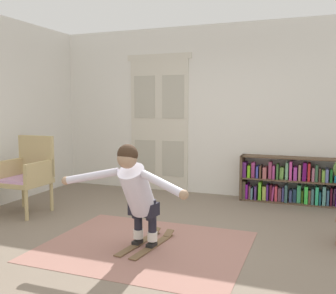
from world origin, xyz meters
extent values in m
plane|color=#7A6A5A|center=(0.00, 0.00, 0.00)|extent=(7.20, 7.20, 0.00)
cube|color=silver|center=(0.00, 2.60, 1.45)|extent=(6.00, 0.10, 2.90)
cube|color=beige|center=(-1.36, 2.54, 1.18)|extent=(0.55, 0.04, 2.35)
cube|color=#B3AE9D|center=(-1.36, 2.52, 1.69)|extent=(0.41, 0.01, 0.76)
cube|color=#B3AE9D|center=(-1.36, 2.52, 0.59)|extent=(0.41, 0.01, 0.64)
cube|color=beige|center=(-0.81, 2.54, 1.18)|extent=(0.55, 0.04, 2.35)
cube|color=#B3AE9D|center=(-0.81, 2.52, 1.69)|extent=(0.41, 0.01, 0.76)
cube|color=#B3AE9D|center=(-0.81, 2.52, 0.59)|extent=(0.41, 0.01, 0.64)
cube|color=beige|center=(-1.08, 2.54, 2.40)|extent=(1.22, 0.04, 0.10)
cube|color=#9F6E62|center=(-0.15, -0.16, 0.00)|extent=(2.19, 1.78, 0.01)
cube|color=brown|center=(0.46, 2.39, 0.37)|extent=(0.04, 0.30, 0.73)
cube|color=brown|center=(1.31, 2.39, 0.01)|extent=(1.71, 0.30, 0.02)
cube|color=brown|center=(1.31, 2.39, 0.37)|extent=(1.71, 0.30, 0.02)
cube|color=brown|center=(1.31, 2.39, 0.72)|extent=(1.71, 0.30, 0.02)
cube|color=brown|center=(0.50, 2.39, 0.16)|extent=(0.05, 0.19, 0.29)
cube|color=#851A99|center=(0.55, 2.41, 0.14)|extent=(0.04, 0.23, 0.24)
cube|color=brown|center=(0.60, 2.38, 0.12)|extent=(0.03, 0.15, 0.21)
cube|color=slate|center=(0.63, 2.38, 0.11)|extent=(0.03, 0.19, 0.19)
cube|color=#4C2D6C|center=(0.69, 2.38, 0.13)|extent=(0.04, 0.22, 0.22)
cube|color=#63D12B|center=(0.76, 2.39, 0.17)|extent=(0.05, 0.21, 0.29)
cube|color=#B3BD52|center=(0.83, 2.38, 0.13)|extent=(0.06, 0.14, 0.22)
cube|color=#50217B|center=(0.88, 2.40, 0.15)|extent=(0.03, 0.19, 0.26)
cube|color=maroon|center=(0.93, 2.41, 0.14)|extent=(0.04, 0.16, 0.25)
cube|color=#9F3475|center=(0.96, 2.41, 0.14)|extent=(0.04, 0.23, 0.24)
cube|color=#D64052|center=(1.01, 2.40, 0.14)|extent=(0.04, 0.20, 0.24)
cube|color=brown|center=(1.07, 2.40, 0.13)|extent=(0.05, 0.16, 0.21)
cube|color=#444288|center=(1.12, 2.40, 0.13)|extent=(0.03, 0.16, 0.23)
cube|color=#385F5D|center=(1.17, 2.38, 0.16)|extent=(0.04, 0.23, 0.28)
cube|color=#3D487A|center=(1.23, 2.40, 0.12)|extent=(0.04, 0.17, 0.19)
cube|color=#1C354D|center=(1.29, 2.40, 0.12)|extent=(0.05, 0.14, 0.21)
cube|color=#3AA161|center=(1.36, 2.40, 0.16)|extent=(0.06, 0.16, 0.28)
cube|color=#2F4F11|center=(1.41, 2.41, 0.12)|extent=(0.03, 0.17, 0.19)
cube|color=green|center=(1.46, 2.37, 0.15)|extent=(0.05, 0.18, 0.27)
cube|color=#B16F5C|center=(1.51, 2.40, 0.12)|extent=(0.03, 0.15, 0.21)
cube|color=#3A6568|center=(1.56, 2.39, 0.14)|extent=(0.04, 0.23, 0.25)
cube|color=#2EB679|center=(1.62, 2.39, 0.16)|extent=(0.05, 0.23, 0.28)
cube|color=#195264|center=(1.66, 2.38, 0.12)|extent=(0.03, 0.19, 0.20)
cube|color=#589791|center=(1.72, 2.37, 0.16)|extent=(0.05, 0.18, 0.29)
cube|color=#3B6587|center=(1.78, 2.38, 0.14)|extent=(0.03, 0.15, 0.23)
cube|color=#4E1425|center=(1.82, 2.41, 0.15)|extent=(0.03, 0.21, 0.27)
cube|color=#503451|center=(1.86, 2.41, 0.15)|extent=(0.04, 0.15, 0.27)
cube|color=#65277C|center=(0.51, 2.38, 0.50)|extent=(0.06, 0.20, 0.25)
cube|color=#70C51E|center=(0.58, 2.37, 0.47)|extent=(0.04, 0.21, 0.20)
cube|color=#A83A7F|center=(0.64, 2.39, 0.50)|extent=(0.05, 0.15, 0.25)
cube|color=#3F47AD|center=(0.71, 2.40, 0.47)|extent=(0.03, 0.24, 0.19)
cube|color=brown|center=(0.76, 2.39, 0.48)|extent=(0.03, 0.23, 0.20)
cube|color=#AF5C5E|center=(0.83, 2.39, 0.47)|extent=(0.06, 0.24, 0.18)
cube|color=#9D3E65|center=(0.91, 2.37, 0.51)|extent=(0.05, 0.15, 0.27)
cube|color=#B5418A|center=(0.97, 2.38, 0.48)|extent=(0.04, 0.19, 0.22)
cube|color=#386A30|center=(1.03, 2.38, 0.50)|extent=(0.03, 0.21, 0.24)
cube|color=#77B14E|center=(1.09, 2.41, 0.47)|extent=(0.06, 0.17, 0.19)
cube|color=#75BE89|center=(1.16, 2.39, 0.51)|extent=(0.04, 0.14, 0.27)
cube|color=#D6439F|center=(1.22, 2.41, 0.52)|extent=(0.04, 0.23, 0.30)
cube|color=#A4389D|center=(1.29, 2.39, 0.48)|extent=(0.05, 0.21, 0.21)
cube|color=#9B7B60|center=(1.36, 2.38, 0.50)|extent=(0.04, 0.16, 0.25)
cube|color=#640F63|center=(1.43, 2.39, 0.52)|extent=(0.07, 0.18, 0.29)
cube|color=red|center=(1.49, 2.39, 0.51)|extent=(0.04, 0.23, 0.28)
cube|color=#A8657C|center=(1.55, 2.40, 0.48)|extent=(0.04, 0.20, 0.21)
cube|color=#335C3E|center=(1.60, 2.38, 0.50)|extent=(0.04, 0.16, 0.26)
cube|color=#50352B|center=(1.65, 2.37, 0.48)|extent=(0.03, 0.16, 0.20)
cube|color=#7BB641|center=(1.70, 2.38, 0.47)|extent=(0.05, 0.14, 0.18)
cube|color=#5D68A5|center=(1.75, 2.40, 0.48)|extent=(0.04, 0.23, 0.20)
cube|color=#146325|center=(1.81, 2.38, 0.47)|extent=(0.04, 0.16, 0.20)
cube|color=teal|center=(1.87, 2.40, 0.49)|extent=(0.03, 0.16, 0.23)
cylinder|color=tan|center=(-2.03, 0.14, 0.21)|extent=(0.05, 0.05, 0.42)
cylinder|color=tan|center=(-2.55, 0.67, 0.21)|extent=(0.05, 0.05, 0.42)
cylinder|color=tan|center=(-2.03, 0.66, 0.21)|extent=(0.05, 0.05, 0.42)
cube|color=tan|center=(-2.29, 0.41, 0.45)|extent=(0.61, 0.61, 0.06)
cube|color=#D39ED0|center=(-2.29, 0.41, 0.50)|extent=(0.55, 0.55, 0.04)
cube|color=tan|center=(-2.29, 0.68, 0.80)|extent=(0.60, 0.07, 0.60)
cube|color=tan|center=(-2.56, 0.41, 0.62)|extent=(0.07, 0.56, 0.28)
cube|color=tan|center=(-2.02, 0.40, 0.62)|extent=(0.07, 0.56, 0.28)
cube|color=brown|center=(-0.24, -0.15, 0.01)|extent=(0.19, 0.83, 0.01)
cube|color=brown|center=(-0.20, 0.23, 0.05)|extent=(0.10, 0.12, 0.06)
cube|color=black|center=(-0.25, -0.17, 0.04)|extent=(0.09, 0.13, 0.04)
cube|color=brown|center=(-0.06, -0.17, 0.01)|extent=(0.19, 0.83, 0.01)
cube|color=brown|center=(-0.02, 0.21, 0.05)|extent=(0.10, 0.12, 0.06)
cube|color=black|center=(-0.07, -0.19, 0.04)|extent=(0.09, 0.13, 0.04)
cylinder|color=white|center=(-0.24, -0.15, 0.13)|extent=(0.12, 0.12, 0.10)
cylinder|color=black|center=(-0.24, -0.15, 0.33)|extent=(0.10, 0.10, 0.30)
cylinder|color=black|center=(-0.25, -0.18, 0.43)|extent=(0.12, 0.12, 0.22)
cylinder|color=white|center=(-0.06, -0.17, 0.13)|extent=(0.12, 0.12, 0.10)
cylinder|color=black|center=(-0.06, -0.17, 0.33)|extent=(0.10, 0.10, 0.30)
cylinder|color=black|center=(-0.07, -0.20, 0.43)|extent=(0.12, 0.12, 0.22)
cube|color=black|center=(-0.16, -0.19, 0.43)|extent=(0.32, 0.21, 0.14)
cylinder|color=silver|center=(-0.17, -0.31, 0.66)|extent=(0.34, 0.53, 0.59)
sphere|color=#A48062|center=(-0.19, -0.50, 1.01)|extent=(0.22, 0.22, 0.20)
sphere|color=#382619|center=(-0.19, -0.49, 1.05)|extent=(0.23, 0.23, 0.21)
cylinder|color=silver|center=(-0.61, -0.49, 0.81)|extent=(0.59, 0.21, 0.19)
sphere|color=#A48062|center=(-0.89, -0.55, 0.75)|extent=(0.10, 0.10, 0.09)
cylinder|color=silver|center=(0.22, -0.58, 0.81)|extent=(0.56, 0.33, 0.19)
sphere|color=#A48062|center=(0.47, -0.71, 0.75)|extent=(0.10, 0.10, 0.09)
camera|label=1|loc=(1.52, -3.88, 1.54)|focal=41.02mm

